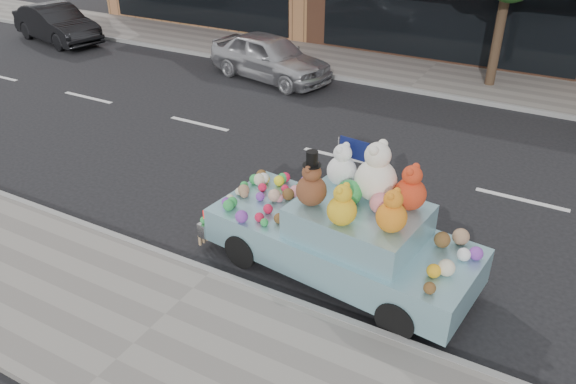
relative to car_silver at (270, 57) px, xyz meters
The scene contains 8 objects.
ground 5.88m from the car_silver, 43.53° to the right, with size 120.00×120.00×0.00m, color black.
near_sidewalk 11.36m from the car_silver, 68.08° to the right, with size 60.00×3.00×0.12m, color gray.
far_sidewalk 4.95m from the car_silver, 30.34° to the left, with size 60.00×3.00×0.12m, color gray.
near_kerb 9.99m from the car_silver, 64.86° to the right, with size 60.00×0.12×0.13m, color gray.
far_kerb 4.39m from the car_silver, 13.00° to the left, with size 60.00×0.12×0.13m, color gray.
car_silver is the anchor object (origin of this frame).
car_dark 9.31m from the car_silver, behind, with size 1.45×4.17×1.37m, color black.
art_car 9.93m from the car_silver, 52.67° to the right, with size 4.65×2.25×2.30m.
Camera 1 is at (4.57, -10.73, 5.75)m, focal length 35.00 mm.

